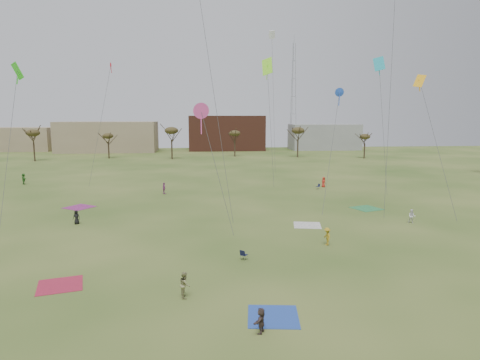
{
  "coord_description": "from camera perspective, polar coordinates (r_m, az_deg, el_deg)",
  "views": [
    {
      "loc": [
        -3.82,
        -29.51,
        11.86
      ],
      "look_at": [
        0.0,
        12.0,
        5.5
      ],
      "focal_mm": 31.42,
      "sensor_mm": 36.0,
      "label": 1
    }
  ],
  "objects": [
    {
      "name": "flyer_far_b",
      "position": [
        72.05,
        11.28,
        -0.27
      ],
      "size": [
        1.0,
        0.9,
        1.73
      ],
      "primitive_type": "imported",
      "rotation": [
        0.0,
        0.0,
        0.52
      ],
      "color": "red",
      "rests_on": "ground"
    },
    {
      "name": "flyer_far_a",
      "position": [
        82.75,
        -27.31,
        0.14
      ],
      "size": [
        1.41,
        1.82,
        1.93
      ],
      "primitive_type": "imported",
      "rotation": [
        0.0,
        0.0,
        2.11
      ],
      "color": "#367A28",
      "rests_on": "ground"
    },
    {
      "name": "flyer_mid_b",
      "position": [
        40.04,
        11.74,
        -7.5
      ],
      "size": [
        0.71,
        1.12,
        1.66
      ],
      "primitive_type": "imported",
      "rotation": [
        0.0,
        0.0,
        4.8
      ],
      "color": "gold",
      "rests_on": "ground"
    },
    {
      "name": "building_tan",
      "position": [
        147.99,
        -17.5,
        5.62
      ],
      "size": [
        32.0,
        14.0,
        10.0
      ],
      "primitive_type": "cube",
      "color": "#937F60",
      "rests_on": "ground"
    },
    {
      "name": "blanket_blue",
      "position": [
        26.43,
        4.52,
        -18.01
      ],
      "size": [
        3.35,
        3.35,
        0.03
      ],
      "primitive_type": "cube",
      "rotation": [
        0.0,
        0.0,
        1.45
      ],
      "color": "blue",
      "rests_on": "ground"
    },
    {
      "name": "camp_chair_right",
      "position": [
        69.98,
        10.53,
        -1.01
      ],
      "size": [
        0.69,
        0.66,
        0.87
      ],
      "rotation": [
        0.0,
        0.0,
        5.09
      ],
      "color": "#15183A",
      "rests_on": "ground"
    },
    {
      "name": "camp_chair_center",
      "position": [
        35.53,
        0.53,
        -10.38
      ],
      "size": [
        0.74,
        0.74,
        0.87
      ],
      "rotation": [
        0.0,
        0.0,
        2.42
      ],
      "color": "#141838",
      "rests_on": "ground"
    },
    {
      "name": "blanket_plum",
      "position": [
        59.12,
        -20.98,
        -3.48
      ],
      "size": [
        4.47,
        4.47,
        0.03
      ],
      "primitive_type": "cube",
      "rotation": [
        0.0,
        0.0,
        2.53
      ],
      "color": "#922C76",
      "rests_on": "ground"
    },
    {
      "name": "spectator_fore_c",
      "position": [
        24.39,
        2.86,
        -18.51
      ],
      "size": [
        1.02,
        1.38,
        1.44
      ],
      "primitive_type": "imported",
      "rotation": [
        0.0,
        0.0,
        4.21
      ],
      "color": "#4E3D38",
      "rests_on": "ground"
    },
    {
      "name": "flyer_mid_a",
      "position": [
        50.05,
        -21.33,
        -4.73
      ],
      "size": [
        0.79,
        0.55,
        1.54
      ],
      "primitive_type": "imported",
      "rotation": [
        0.0,
        0.0,
        -0.08
      ],
      "color": "black",
      "rests_on": "ground"
    },
    {
      "name": "kites_aloft",
      "position": [
        61.07,
        0.78,
        18.51
      ],
      "size": [
        52.11,
        67.48,
        27.85
      ],
      "color": "red",
      "rests_on": "ground"
    },
    {
      "name": "tree_line",
      "position": [
        108.74,
        -4.77,
        6.13
      ],
      "size": [
        117.44,
        49.32,
        8.91
      ],
      "color": "#3A2B1E",
      "rests_on": "ground"
    },
    {
      "name": "spectator_fore_b",
      "position": [
        28.73,
        -7.5,
        -13.9
      ],
      "size": [
        0.7,
        0.88,
        1.73
      ],
      "primitive_type": "imported",
      "rotation": [
        0.0,
        0.0,
        1.63
      ],
      "color": "#918F5C",
      "rests_on": "ground"
    },
    {
      "name": "blanket_olive",
      "position": [
        56.92,
        16.8,
        -3.72
      ],
      "size": [
        4.19,
        4.19,
        0.03
      ],
      "primitive_type": "cube",
      "rotation": [
        0.0,
        0.0,
        1.94
      ],
      "color": "#328A4A",
      "rests_on": "ground"
    },
    {
      "name": "radio_tower",
      "position": [
        158.34,
        7.22,
        11.27
      ],
      "size": [
        1.51,
        1.72,
        41.0
      ],
      "color": "#9EA3A8",
      "rests_on": "ground"
    },
    {
      "name": "blanket_cream",
      "position": [
        46.87,
        9.12,
        -6.09
      ],
      "size": [
        3.41,
        3.41,
        0.03
      ],
      "primitive_type": "cube",
      "rotation": [
        0.0,
        0.0,
        2.95
      ],
      "color": "silver",
      "rests_on": "ground"
    },
    {
      "name": "spectator_mid_d",
      "position": [
        65.42,
        -10.27,
        -1.12
      ],
      "size": [
        0.76,
        1.13,
        1.78
      ],
      "primitive_type": "imported",
      "rotation": [
        0.0,
        0.0,
        1.91
      ],
      "color": "#9D4189",
      "rests_on": "ground"
    },
    {
      "name": "spectator_mid_e",
      "position": [
        50.81,
        22.3,
        -4.59
      ],
      "size": [
        0.95,
        0.88,
        1.55
      ],
      "primitive_type": "imported",
      "rotation": [
        0.0,
        0.0,
        5.77
      ],
      "color": "white",
      "rests_on": "ground"
    },
    {
      "name": "building_brick",
      "position": [
        149.88,
        -1.89,
        6.43
      ],
      "size": [
        26.0,
        16.0,
        12.0
      ],
      "primitive_type": "cube",
      "color": "brown",
      "rests_on": "ground"
    },
    {
      "name": "building_tan_west",
      "position": [
        163.58,
        -27.32,
        4.96
      ],
      "size": [
        20.0,
        12.0,
        8.0
      ],
      "primitive_type": "cube",
      "color": "#937F60",
      "rests_on": "ground"
    },
    {
      "name": "ground",
      "position": [
        32.03,
        2.02,
        -13.06
      ],
      "size": [
        260.0,
        260.0,
        0.0
      ],
      "primitive_type": "plane",
      "color": "#305219",
      "rests_on": "ground"
    },
    {
      "name": "building_grey",
      "position": [
        154.06,
        11.33,
        5.77
      ],
      "size": [
        24.0,
        12.0,
        9.0
      ],
      "primitive_type": "cube",
      "color": "gray",
      "rests_on": "ground"
    },
    {
      "name": "blanket_red",
      "position": [
        33.16,
        -23.24,
        -13.01
      ],
      "size": [
        3.67,
        3.67,
        0.03
      ],
      "primitive_type": "cube",
      "rotation": [
        0.0,
        0.0,
        0.26
      ],
      "color": "#B2233E",
      "rests_on": "ground"
    }
  ]
}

